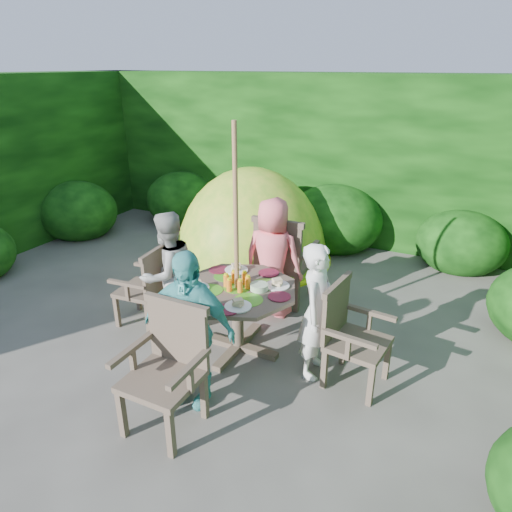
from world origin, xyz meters
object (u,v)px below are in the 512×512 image
at_px(child_back, 273,258).
at_px(child_front, 189,329).
at_px(garden_chair_right, 350,334).
at_px(dome_tent, 251,258).
at_px(patio_table, 238,298).
at_px(child_right, 318,311).
at_px(garden_chair_back, 283,259).
at_px(garden_chair_left, 147,285).
at_px(parasol_pole, 236,246).
at_px(child_left, 168,274).
at_px(garden_chair_front, 168,366).

relative_size(child_back, child_front, 1.00).
height_order(garden_chair_right, child_back, child_back).
xyz_separation_m(child_back, dome_tent, (-0.93, 1.30, -0.67)).
relative_size(patio_table, child_right, 0.93).
bearing_deg(garden_chair_back, garden_chair_left, 44.14).
relative_size(parasol_pole, child_back, 1.64).
bearing_deg(child_left, child_back, 149.51).
bearing_deg(garden_chair_right, parasol_pole, 96.70).
relative_size(garden_chair_front, dome_tent, 0.36).
relative_size(parasol_pole, dome_tent, 0.83).
bearing_deg(dome_tent, garden_chair_front, -63.92).
bearing_deg(garden_chair_left, child_back, 120.24).
bearing_deg(garden_chair_left, child_right, 84.38).
distance_m(garden_chair_right, garden_chair_left, 2.21).
height_order(parasol_pole, garden_chair_back, parasol_pole).
relative_size(parasol_pole, garden_chair_front, 2.30).
relative_size(garden_chair_right, garden_chair_left, 1.06).
relative_size(patio_table, child_front, 0.87).
bearing_deg(garden_chair_back, dome_tent, -47.28).
relative_size(garden_chair_left, child_front, 0.63).
bearing_deg(garden_chair_front, child_front, 89.70).
xyz_separation_m(garden_chair_right, garden_chair_front, (-1.11, -1.10, 0.03)).
height_order(patio_table, child_left, child_left).
distance_m(parasol_pole, child_right, 0.93).
xyz_separation_m(parasol_pole, garden_chair_left, (-1.11, 0.01, -0.65)).
relative_size(garden_chair_back, garden_chair_front, 1.08).
xyz_separation_m(parasol_pole, child_right, (0.80, -0.00, -0.47)).
distance_m(patio_table, parasol_pole, 0.53).
relative_size(child_right, child_back, 0.94).
bearing_deg(child_left, patio_table, 104.58).
bearing_deg(parasol_pole, garden_chair_right, 0.22).
height_order(garden_chair_back, child_right, child_right).
xyz_separation_m(garden_chair_right, child_front, (-1.10, -0.80, 0.20)).
xyz_separation_m(garden_chair_right, child_back, (-1.10, 0.80, 0.19)).
relative_size(garden_chair_left, dome_tent, 0.32).
height_order(child_right, child_left, child_left).
xyz_separation_m(garden_chair_front, child_right, (0.80, 1.09, 0.12)).
relative_size(parasol_pole, child_right, 1.75).
bearing_deg(garden_chair_right, patio_table, 96.66).
bearing_deg(garden_chair_back, child_right, 126.10).
bearing_deg(child_front, patio_table, 83.01).
bearing_deg(child_right, child_left, 89.37).
xyz_separation_m(parasol_pole, garden_chair_front, (-0.00, -1.09, -0.59)).
bearing_deg(dome_tent, garden_chair_left, -84.88).
relative_size(child_left, child_back, 0.97).
bearing_deg(parasol_pole, child_front, -90.23).
height_order(patio_table, child_right, child_right).
bearing_deg(child_back, parasol_pole, 85.70).
bearing_deg(garden_chair_right, garden_chair_left, 96.30).
xyz_separation_m(patio_table, child_right, (0.80, -0.00, 0.06)).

